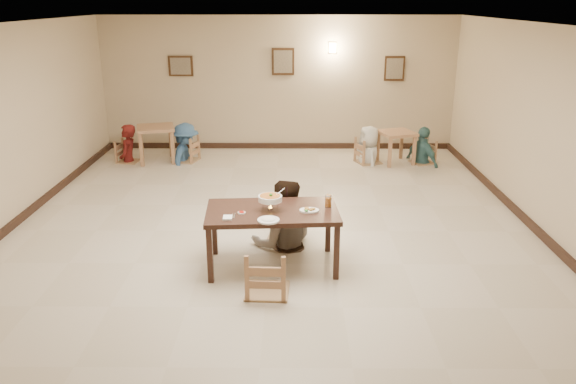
{
  "coord_description": "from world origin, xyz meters",
  "views": [
    {
      "loc": [
        0.3,
        -7.84,
        3.33
      ],
      "look_at": [
        0.25,
        -0.48,
        0.79
      ],
      "focal_mm": 35.0,
      "sensor_mm": 36.0,
      "label": 1
    }
  ],
  "objects_px": {
    "drink_glass": "(328,201)",
    "bg_chair_rl": "(369,140)",
    "main_table": "(272,216)",
    "bg_chair_ll": "(127,142)",
    "bg_table_left": "(156,133)",
    "bg_table_right": "(396,138)",
    "curry_warmer": "(270,198)",
    "chair_near": "(267,251)",
    "main_diner": "(283,180)",
    "bg_chair_lr": "(185,138)",
    "bg_diner_a": "(125,125)",
    "bg_diner_c": "(370,126)",
    "bg_diner_d": "(425,127)",
    "chair_far": "(283,209)",
    "bg_diner_b": "(184,123)",
    "bg_chair_rr": "(424,142)"
  },
  "relations": [
    {
      "from": "main_diner",
      "to": "bg_chair_rl",
      "type": "height_order",
      "value": "main_diner"
    },
    {
      "from": "bg_diner_a",
      "to": "bg_chair_lr",
      "type": "bearing_deg",
      "value": 93.93
    },
    {
      "from": "bg_chair_rl",
      "to": "chair_near",
      "type": "bearing_deg",
      "value": 140.12
    },
    {
      "from": "bg_chair_rr",
      "to": "bg_diner_b",
      "type": "distance_m",
      "value": 5.1
    },
    {
      "from": "bg_diner_a",
      "to": "curry_warmer",
      "type": "bearing_deg",
      "value": 32.66
    },
    {
      "from": "bg_diner_d",
      "to": "drink_glass",
      "type": "bearing_deg",
      "value": 123.74
    },
    {
      "from": "drink_glass",
      "to": "bg_chair_rr",
      "type": "distance_m",
      "value": 5.34
    },
    {
      "from": "chair_near",
      "to": "curry_warmer",
      "type": "height_order",
      "value": "chair_near"
    },
    {
      "from": "curry_warmer",
      "to": "bg_chair_rr",
      "type": "bearing_deg",
      "value": 58.13
    },
    {
      "from": "bg_chair_ll",
      "to": "bg_chair_rl",
      "type": "xyz_separation_m",
      "value": [
        5.15,
        -0.01,
        0.05
      ]
    },
    {
      "from": "chair_far",
      "to": "bg_diner_b",
      "type": "distance_m",
      "value": 4.77
    },
    {
      "from": "main_table",
      "to": "bg_chair_ll",
      "type": "distance_m",
      "value": 5.93
    },
    {
      "from": "curry_warmer",
      "to": "bg_diner_a",
      "type": "xyz_separation_m",
      "value": [
        -3.24,
        4.96,
        -0.13
      ]
    },
    {
      "from": "bg_chair_lr",
      "to": "bg_diner_a",
      "type": "height_order",
      "value": "bg_diner_a"
    },
    {
      "from": "bg_diner_b",
      "to": "bg_chair_rl",
      "type": "bearing_deg",
      "value": -84.59
    },
    {
      "from": "main_diner",
      "to": "bg_chair_rr",
      "type": "relative_size",
      "value": 2.07
    },
    {
      "from": "main_diner",
      "to": "bg_chair_rr",
      "type": "height_order",
      "value": "main_diner"
    },
    {
      "from": "bg_chair_ll",
      "to": "bg_chair_rl",
      "type": "distance_m",
      "value": 5.15
    },
    {
      "from": "main_table",
      "to": "bg_table_right",
      "type": "bearing_deg",
      "value": 59.62
    },
    {
      "from": "chair_far",
      "to": "bg_chair_ll",
      "type": "height_order",
      "value": "chair_far"
    },
    {
      "from": "bg_chair_lr",
      "to": "bg_table_right",
      "type": "bearing_deg",
      "value": 103.35
    },
    {
      "from": "chair_near",
      "to": "main_diner",
      "type": "xyz_separation_m",
      "value": [
        0.17,
        1.4,
        0.42
      ]
    },
    {
      "from": "bg_diner_d",
      "to": "bg_diner_b",
      "type": "bearing_deg",
      "value": 58.12
    },
    {
      "from": "bg_diner_c",
      "to": "bg_table_left",
      "type": "bearing_deg",
      "value": -102.84
    },
    {
      "from": "bg_table_left",
      "to": "bg_table_right",
      "type": "distance_m",
      "value": 5.12
    },
    {
      "from": "chair_near",
      "to": "main_diner",
      "type": "distance_m",
      "value": 1.47
    },
    {
      "from": "bg_table_right",
      "to": "bg_diner_a",
      "type": "relative_size",
      "value": 0.52
    },
    {
      "from": "curry_warmer",
      "to": "drink_glass",
      "type": "height_order",
      "value": "curry_warmer"
    },
    {
      "from": "bg_table_right",
      "to": "bg_chair_rr",
      "type": "xyz_separation_m",
      "value": [
        0.58,
        -0.01,
        -0.08
      ]
    },
    {
      "from": "main_table",
      "to": "bg_diner_a",
      "type": "distance_m",
      "value": 5.93
    },
    {
      "from": "chair_near",
      "to": "bg_chair_rr",
      "type": "distance_m",
      "value": 6.4
    },
    {
      "from": "drink_glass",
      "to": "bg_chair_rr",
      "type": "relative_size",
      "value": 0.18
    },
    {
      "from": "drink_glass",
      "to": "chair_far",
      "type": "bearing_deg",
      "value": 131.5
    },
    {
      "from": "bg_diner_a",
      "to": "bg_diner_d",
      "type": "distance_m",
      "value": 6.31
    },
    {
      "from": "bg_chair_rl",
      "to": "bg_table_left",
      "type": "bearing_deg",
      "value": 68.02
    },
    {
      "from": "main_table",
      "to": "bg_table_right",
      "type": "xyz_separation_m",
      "value": [
        2.46,
        4.92,
        -0.16
      ]
    },
    {
      "from": "curry_warmer",
      "to": "bg_diner_d",
      "type": "distance_m",
      "value": 5.8
    },
    {
      "from": "main_table",
      "to": "chair_far",
      "type": "bearing_deg",
      "value": 77.89
    },
    {
      "from": "main_diner",
      "to": "bg_chair_rr",
      "type": "xyz_separation_m",
      "value": [
        2.91,
        4.22,
        -0.5
      ]
    },
    {
      "from": "bg_chair_lr",
      "to": "bg_chair_rr",
      "type": "xyz_separation_m",
      "value": [
        5.08,
        -0.13,
        -0.05
      ]
    },
    {
      "from": "bg_chair_ll",
      "to": "main_table",
      "type": "bearing_deg",
      "value": -137.19
    },
    {
      "from": "bg_chair_lr",
      "to": "bg_diner_c",
      "type": "relative_size",
      "value": 0.65
    },
    {
      "from": "bg_chair_lr",
      "to": "bg_diner_d",
      "type": "height_order",
      "value": "bg_diner_d"
    },
    {
      "from": "bg_chair_rl",
      "to": "bg_diner_d",
      "type": "relative_size",
      "value": 0.64
    },
    {
      "from": "drink_glass",
      "to": "bg_diner_c",
      "type": "distance_m",
      "value": 4.95
    },
    {
      "from": "bg_chair_rr",
      "to": "bg_diner_a",
      "type": "relative_size",
      "value": 0.57
    },
    {
      "from": "chair_far",
      "to": "bg_chair_rl",
      "type": "height_order",
      "value": "bg_chair_rl"
    },
    {
      "from": "main_diner",
      "to": "chair_near",
      "type": "bearing_deg",
      "value": 77.28
    },
    {
      "from": "main_diner",
      "to": "drink_glass",
      "type": "relative_size",
      "value": 11.74
    },
    {
      "from": "drink_glass",
      "to": "bg_chair_rl",
      "type": "relative_size",
      "value": 0.16
    }
  ]
}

